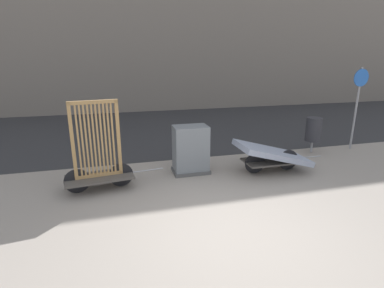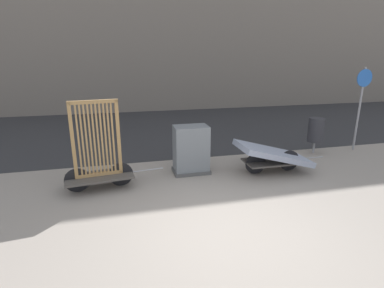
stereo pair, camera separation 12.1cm
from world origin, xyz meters
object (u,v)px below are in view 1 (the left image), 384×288
object	(u,v)px
bike_cart_with_bedframe	(98,160)
utility_cabinet	(191,151)
trash_bin	(314,130)
sign_post	(358,98)
bike_cart_with_mattress	(272,155)

from	to	relation	value
bike_cart_with_bedframe	utility_cabinet	size ratio (longest dim) A/B	1.83
utility_cabinet	trash_bin	xyz separation A→B (m)	(3.86, 0.65, 0.15)
bike_cart_with_bedframe	trash_bin	bearing A→B (deg)	3.08
utility_cabinet	trash_bin	distance (m)	3.92
trash_bin	bike_cart_with_bedframe	bearing A→B (deg)	-169.49
trash_bin	sign_post	bearing A→B (deg)	-0.30
bike_cart_with_bedframe	bike_cart_with_mattress	xyz separation A→B (m)	(4.04, -0.00, -0.23)
bike_cart_with_bedframe	bike_cart_with_mattress	world-z (taller)	bike_cart_with_bedframe
utility_cabinet	trash_bin	size ratio (longest dim) A/B	1.12
utility_cabinet	sign_post	bearing A→B (deg)	6.93
bike_cart_with_mattress	utility_cabinet	xyz separation A→B (m)	(-1.93, 0.46, 0.10)
bike_cart_with_bedframe	sign_post	size ratio (longest dim) A/B	0.87
bike_cart_with_bedframe	utility_cabinet	distance (m)	2.16
bike_cart_with_bedframe	bike_cart_with_mattress	size ratio (longest dim) A/B	0.93
bike_cart_with_mattress	trash_bin	xyz separation A→B (m)	(1.93, 1.11, 0.25)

